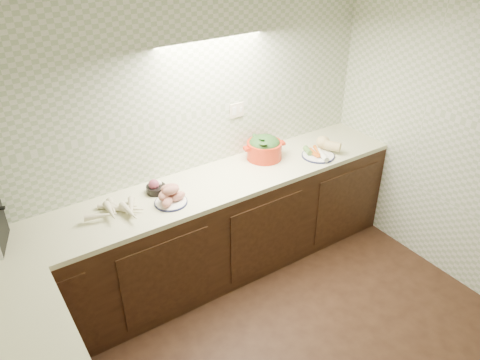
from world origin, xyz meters
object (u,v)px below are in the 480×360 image
parsnip_pile (117,212)px  veg_plate (320,148)px  sweet_potato_plate (170,196)px  onion_bowl (156,187)px  dutch_oven (264,147)px

parsnip_pile → veg_plate: 1.83m
sweet_potato_plate → veg_plate: sweet_potato_plate is taller
parsnip_pile → onion_bowl: size_ratio=2.61×
sweet_potato_plate → onion_bowl: (-0.03, 0.19, -0.01)m
parsnip_pile → veg_plate: (1.83, -0.06, 0.02)m
sweet_potato_plate → veg_plate: (1.45, -0.01, -0.01)m
parsnip_pile → dutch_oven: (1.37, 0.13, 0.07)m
parsnip_pile → sweet_potato_plate: sweet_potato_plate is taller
parsnip_pile → dutch_oven: bearing=5.6°
sweet_potato_plate → dutch_oven: size_ratio=0.65×
onion_bowl → veg_plate: size_ratio=0.40×
parsnip_pile → dutch_oven: 1.38m
dutch_oven → onion_bowl: bearing=-167.0°
parsnip_pile → onion_bowl: onion_bowl is taller
parsnip_pile → onion_bowl: (0.36, 0.14, 0.01)m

